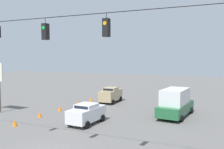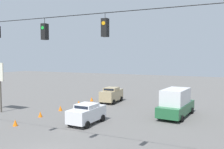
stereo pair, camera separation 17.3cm
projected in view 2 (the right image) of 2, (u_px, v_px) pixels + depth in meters
name	position (u px, v px, depth m)	size (l,w,h in m)	color
overhead_signal_span	(47.00, 67.00, 14.83)	(22.94, 0.38, 8.85)	#4C473D
box_truck_green_oncoming_far	(176.00, 103.00, 25.35)	(2.90, 6.45, 2.84)	#236038
sedan_tan_withflow_far	(112.00, 95.00, 33.28)	(2.11, 4.25, 2.00)	tan
sedan_white_withflow_mid	(87.00, 113.00, 22.65)	(2.14, 4.16, 1.83)	silver
traffic_cone_nearest	(15.00, 123.00, 21.94)	(0.43, 0.43, 0.57)	orange
traffic_cone_second	(40.00, 114.00, 25.18)	(0.43, 0.43, 0.57)	orange
traffic_cone_third	(60.00, 108.00, 28.15)	(0.43, 0.43, 0.57)	orange
traffic_cone_fourth	(79.00, 103.00, 31.42)	(0.43, 0.43, 0.57)	orange
traffic_cone_fifth	(92.00, 99.00, 34.23)	(0.43, 0.43, 0.57)	orange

